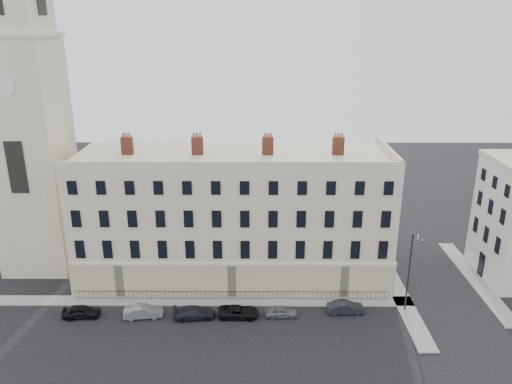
# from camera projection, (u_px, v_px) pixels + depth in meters

# --- Properties ---
(ground) EXTENTS (160.00, 160.00, 0.00)m
(ground) POSITION_uv_depth(u_px,v_px,m) (288.00, 328.00, 50.53)
(ground) COLOR black
(ground) RESTS_ON ground
(terrace) EXTENTS (36.22, 12.22, 17.00)m
(terrace) POSITION_uv_depth(u_px,v_px,m) (234.00, 215.00, 59.38)
(terrace) COLOR beige
(terrace) RESTS_ON ground
(church_tower) EXTENTS (8.00, 8.13, 44.00)m
(church_tower) POSITION_uv_depth(u_px,v_px,m) (26.00, 119.00, 57.72)
(church_tower) COLOR beige
(church_tower) RESTS_ON ground
(pavement_terrace) EXTENTS (48.00, 2.00, 0.12)m
(pavement_terrace) POSITION_uv_depth(u_px,v_px,m) (196.00, 301.00, 55.28)
(pavement_terrace) COLOR gray
(pavement_terrace) RESTS_ON ground
(pavement_east_return) EXTENTS (2.00, 24.00, 0.12)m
(pavement_east_return) POSITION_uv_depth(u_px,v_px,m) (396.00, 288.00, 58.01)
(pavement_east_return) COLOR gray
(pavement_east_return) RESTS_ON ground
(pavement_adjacent) EXTENTS (2.00, 20.00, 0.12)m
(pavement_adjacent) POSITION_uv_depth(u_px,v_px,m) (475.00, 279.00, 59.85)
(pavement_adjacent) COLOR gray
(pavement_adjacent) RESTS_ON ground
(railings) EXTENTS (35.00, 0.04, 0.96)m
(railings) POSITION_uv_depth(u_px,v_px,m) (232.00, 295.00, 55.47)
(railings) COLOR black
(railings) RESTS_ON ground
(car_a) EXTENTS (4.03, 1.95, 1.33)m
(car_a) POSITION_uv_depth(u_px,v_px,m) (81.00, 312.00, 52.20)
(car_a) COLOR black
(car_a) RESTS_ON ground
(car_b) EXTENTS (4.20, 1.96, 1.33)m
(car_b) POSITION_uv_depth(u_px,v_px,m) (143.00, 312.00, 52.19)
(car_b) COLOR slate
(car_b) RESTS_ON ground
(car_c) EXTENTS (4.56, 2.28, 1.27)m
(car_c) POSITION_uv_depth(u_px,v_px,m) (194.00, 313.00, 52.06)
(car_c) COLOR black
(car_c) RESTS_ON ground
(car_d) EXTENTS (4.37, 2.10, 1.20)m
(car_d) POSITION_uv_depth(u_px,v_px,m) (239.00, 312.00, 52.28)
(car_d) COLOR black
(car_d) RESTS_ON ground
(car_e) EXTENTS (3.47, 1.51, 1.17)m
(car_e) POSITION_uv_depth(u_px,v_px,m) (281.00, 312.00, 52.34)
(car_e) COLOR slate
(car_e) RESTS_ON ground
(car_f) EXTENTS (3.97, 1.55, 1.29)m
(car_f) POSITION_uv_depth(u_px,v_px,m) (346.00, 308.00, 52.95)
(car_f) COLOR #20232B
(car_f) RESTS_ON ground
(streetlamp) EXTENTS (0.86, 1.86, 9.03)m
(streetlamp) POSITION_uv_depth(u_px,v_px,m) (410.00, 269.00, 51.87)
(streetlamp) COLOR #2D2C31
(streetlamp) RESTS_ON ground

